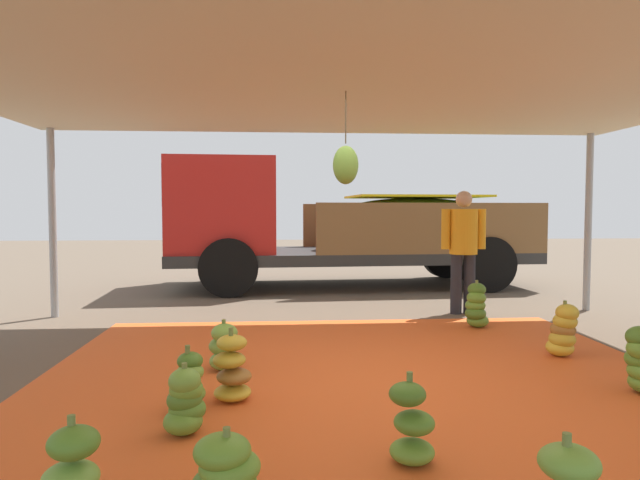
{
  "coord_description": "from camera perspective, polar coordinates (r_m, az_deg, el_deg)",
  "views": [
    {
      "loc": [
        -0.69,
        -4.53,
        1.47
      ],
      "look_at": [
        -0.19,
        2.57,
        1.09
      ],
      "focal_mm": 31.23,
      "sensor_mm": 36.0,
      "label": 1
    }
  ],
  "objects": [
    {
      "name": "ground_plane",
      "position": [
        7.7,
        1.17,
        -7.93
      ],
      "size": [
        40.0,
        40.0,
        0.0
      ],
      "primitive_type": "plane",
      "color": "brown"
    },
    {
      "name": "tarp_orange",
      "position": [
        4.81,
        4.55,
        -14.69
      ],
      "size": [
        5.63,
        5.49,
        0.01
      ],
      "primitive_type": "cube",
      "color": "#E05B23",
      "rests_on": "ground"
    },
    {
      "name": "tent_canopy",
      "position": [
        4.63,
        4.84,
        16.71
      ],
      "size": [
        8.0,
        7.0,
        2.64
      ],
      "color": "#9EA0A5",
      "rests_on": "ground"
    },
    {
      "name": "banana_bunch_0",
      "position": [
        4.44,
        -9.0,
        -13.05
      ],
      "size": [
        0.34,
        0.34,
        0.56
      ],
      "color": "gold",
      "rests_on": "tarp_orange"
    },
    {
      "name": "banana_bunch_2",
      "position": [
        7.23,
        15.72,
        -6.6
      ],
      "size": [
        0.4,
        0.4,
        0.59
      ],
      "color": "#60932D",
      "rests_on": "tarp_orange"
    },
    {
      "name": "banana_bunch_4",
      "position": [
        6.13,
        23.65,
        -8.6
      ],
      "size": [
        0.38,
        0.38,
        0.56
      ],
      "color": "gold",
      "rests_on": "tarp_orange"
    },
    {
      "name": "banana_bunch_5",
      "position": [
        5.26,
        -9.76,
        -10.87
      ],
      "size": [
        0.32,
        0.34,
        0.46
      ],
      "color": "#6B9E38",
      "rests_on": "tarp_orange"
    },
    {
      "name": "banana_bunch_7",
      "position": [
        3.42,
        9.36,
        -18.31
      ],
      "size": [
        0.35,
        0.33,
        0.53
      ],
      "color": "#60932D",
      "rests_on": "tarp_orange"
    },
    {
      "name": "banana_bunch_8",
      "position": [
        3.9,
        -13.65,
        -15.84
      ],
      "size": [
        0.33,
        0.33,
        0.47
      ],
      "color": "#60932D",
      "rests_on": "tarp_orange"
    },
    {
      "name": "banana_bunch_10",
      "position": [
        2.89,
        -9.5,
        -23.04
      ],
      "size": [
        0.45,
        0.44,
        0.45
      ],
      "color": "#477523",
      "rests_on": "tarp_orange"
    },
    {
      "name": "banana_bunch_11",
      "position": [
        4.26,
        -13.32,
        -14.21
      ],
      "size": [
        0.34,
        0.32,
        0.49
      ],
      "color": "#75A83D",
      "rests_on": "tarp_orange"
    },
    {
      "name": "cargo_truck_main",
      "position": [
        10.68,
        1.54,
        1.6
      ],
      "size": [
        6.87,
        2.76,
        2.4
      ],
      "color": "#2D2D2D",
      "rests_on": "ground"
    },
    {
      "name": "worker_0",
      "position": [
        8.12,
        14.48,
        -0.23
      ],
      "size": [
        0.64,
        0.39,
        1.74
      ],
      "color": "#26262D",
      "rests_on": "ground"
    }
  ]
}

